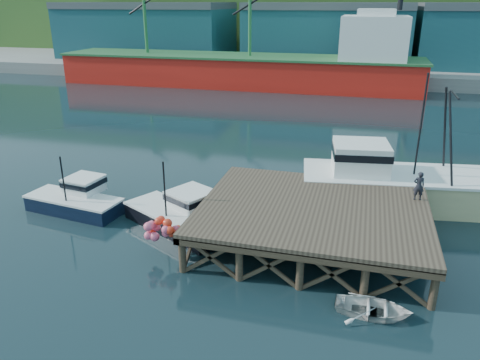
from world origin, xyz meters
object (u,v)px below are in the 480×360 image
(boat_navy, at_px, (77,199))
(boat_black, at_px, (180,214))
(trawler, at_px, (399,179))
(dinghy, at_px, (373,308))
(dockworker, at_px, (419,186))

(boat_navy, distance_m, boat_black, 7.11)
(trawler, bearing_deg, boat_navy, -170.02)
(trawler, bearing_deg, dinghy, -104.29)
(boat_black, distance_m, dockworker, 13.49)
(boat_navy, xyz_separation_m, dinghy, (18.05, -6.08, -0.44))
(boat_black, distance_m, dinghy, 12.33)
(boat_navy, distance_m, trawler, 20.45)
(boat_navy, height_order, trawler, trawler)
(dockworker, bearing_deg, trawler, -87.81)
(dockworker, bearing_deg, boat_black, 3.38)
(dockworker, bearing_deg, boat_navy, -1.63)
(boat_navy, relative_size, dinghy, 2.02)
(boat_black, xyz_separation_m, dinghy, (10.95, -5.65, -0.45))
(dinghy, height_order, dockworker, dockworker)
(boat_black, bearing_deg, boat_navy, -155.26)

